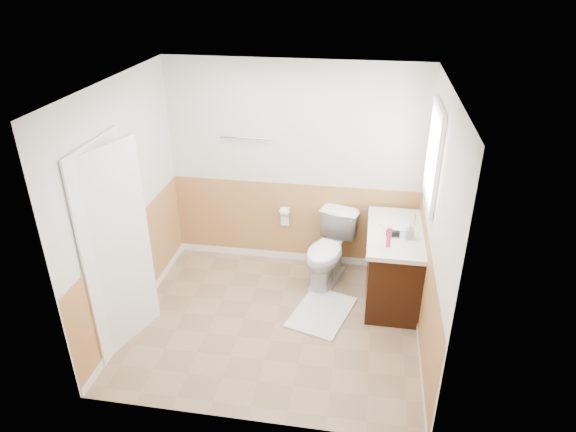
% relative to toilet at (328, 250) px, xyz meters
% --- Properties ---
extents(floor, '(3.00, 3.00, 0.00)m').
position_rel_toilet_xyz_m(floor, '(-0.47, -0.89, -0.41)').
color(floor, '#8C7051').
rests_on(floor, ground).
extents(ceiling, '(3.00, 3.00, 0.00)m').
position_rel_toilet_xyz_m(ceiling, '(-0.47, -0.89, 2.09)').
color(ceiling, white).
rests_on(ceiling, floor).
extents(wall_back, '(3.00, 0.00, 3.00)m').
position_rel_toilet_xyz_m(wall_back, '(-0.47, 0.41, 0.84)').
color(wall_back, silver).
rests_on(wall_back, floor).
extents(wall_front, '(3.00, 0.00, 3.00)m').
position_rel_toilet_xyz_m(wall_front, '(-0.47, -2.19, 0.84)').
color(wall_front, silver).
rests_on(wall_front, floor).
extents(wall_left, '(0.00, 3.00, 3.00)m').
position_rel_toilet_xyz_m(wall_left, '(-1.97, -0.89, 0.84)').
color(wall_left, silver).
rests_on(wall_left, floor).
extents(wall_right, '(0.00, 3.00, 3.00)m').
position_rel_toilet_xyz_m(wall_right, '(1.03, -0.89, 0.84)').
color(wall_right, silver).
rests_on(wall_right, floor).
extents(wainscot_back, '(3.00, 0.00, 3.00)m').
position_rel_toilet_xyz_m(wainscot_back, '(-0.47, 0.40, 0.09)').
color(wainscot_back, '#C0844C').
rests_on(wainscot_back, floor).
extents(wainscot_front, '(3.00, 0.00, 3.00)m').
position_rel_toilet_xyz_m(wainscot_front, '(-0.47, -2.17, 0.09)').
color(wainscot_front, '#C0844C').
rests_on(wainscot_front, floor).
extents(wainscot_left, '(0.00, 2.60, 2.60)m').
position_rel_toilet_xyz_m(wainscot_left, '(-1.96, -0.89, 0.09)').
color(wainscot_left, '#C0844C').
rests_on(wainscot_left, floor).
extents(wainscot_right, '(0.00, 2.60, 2.60)m').
position_rel_toilet_xyz_m(wainscot_right, '(1.01, -0.89, 0.09)').
color(wainscot_right, '#C0844C').
rests_on(wainscot_right, floor).
extents(toilet, '(0.67, 0.90, 0.82)m').
position_rel_toilet_xyz_m(toilet, '(0.00, 0.00, 0.00)').
color(toilet, white).
rests_on(toilet, floor).
extents(bath_mat, '(0.75, 0.92, 0.02)m').
position_rel_toilet_xyz_m(bath_mat, '(-0.00, -0.65, -0.40)').
color(bath_mat, silver).
rests_on(bath_mat, floor).
extents(vanity_cabinet, '(0.55, 1.10, 0.80)m').
position_rel_toilet_xyz_m(vanity_cabinet, '(0.74, -0.22, -0.01)').
color(vanity_cabinet, black).
rests_on(vanity_cabinet, floor).
extents(vanity_knob_left, '(0.03, 0.03, 0.03)m').
position_rel_toilet_xyz_m(vanity_knob_left, '(0.44, -0.32, 0.14)').
color(vanity_knob_left, silver).
rests_on(vanity_knob_left, vanity_cabinet).
extents(vanity_knob_right, '(0.03, 0.03, 0.03)m').
position_rel_toilet_xyz_m(vanity_knob_right, '(0.44, -0.12, 0.14)').
color(vanity_knob_right, silver).
rests_on(vanity_knob_right, vanity_cabinet).
extents(countertop, '(0.60, 1.15, 0.05)m').
position_rel_toilet_xyz_m(countertop, '(0.73, -0.22, 0.42)').
color(countertop, white).
rests_on(countertop, vanity_cabinet).
extents(sink_basin, '(0.36, 0.36, 0.02)m').
position_rel_toilet_xyz_m(sink_basin, '(0.74, -0.07, 0.45)').
color(sink_basin, white).
rests_on(sink_basin, countertop).
extents(faucet, '(0.02, 0.02, 0.14)m').
position_rel_toilet_xyz_m(faucet, '(0.92, -0.07, 0.51)').
color(faucet, silver).
rests_on(faucet, countertop).
extents(lotion_bottle, '(0.05, 0.05, 0.22)m').
position_rel_toilet_xyz_m(lotion_bottle, '(0.64, -0.56, 0.55)').
color(lotion_bottle, '#D1365B').
rests_on(lotion_bottle, countertop).
extents(soap_dispenser, '(0.09, 0.09, 0.17)m').
position_rel_toilet_xyz_m(soap_dispenser, '(0.86, -0.36, 0.53)').
color(soap_dispenser, gray).
rests_on(soap_dispenser, countertop).
extents(hair_dryer_body, '(0.14, 0.07, 0.07)m').
position_rel_toilet_xyz_m(hair_dryer_body, '(0.69, -0.34, 0.48)').
color(hair_dryer_body, black).
rests_on(hair_dryer_body, countertop).
extents(hair_dryer_handle, '(0.03, 0.03, 0.07)m').
position_rel_toilet_xyz_m(hair_dryer_handle, '(0.66, -0.31, 0.45)').
color(hair_dryer_handle, black).
rests_on(hair_dryer_handle, countertop).
extents(mirror_panel, '(0.02, 0.35, 0.90)m').
position_rel_toilet_xyz_m(mirror_panel, '(1.00, 0.21, 1.14)').
color(mirror_panel, silver).
rests_on(mirror_panel, wall_right).
extents(window_frame, '(0.04, 0.80, 1.00)m').
position_rel_toilet_xyz_m(window_frame, '(1.00, -0.30, 1.34)').
color(window_frame, white).
rests_on(window_frame, wall_right).
extents(window_glass, '(0.01, 0.70, 0.90)m').
position_rel_toilet_xyz_m(window_glass, '(1.01, -0.30, 1.34)').
color(window_glass, white).
rests_on(window_glass, wall_right).
extents(door, '(0.29, 0.78, 2.04)m').
position_rel_toilet_xyz_m(door, '(-1.87, -1.34, 0.61)').
color(door, white).
rests_on(door, wall_left).
extents(door_frame, '(0.02, 0.92, 2.10)m').
position_rel_toilet_xyz_m(door_frame, '(-1.95, -1.34, 0.62)').
color(door_frame, white).
rests_on(door_frame, wall_left).
extents(door_knob, '(0.06, 0.06, 0.06)m').
position_rel_toilet_xyz_m(door_knob, '(-1.81, -1.01, 0.54)').
color(door_knob, silver).
rests_on(door_knob, door).
extents(towel_bar, '(0.62, 0.02, 0.02)m').
position_rel_toilet_xyz_m(towel_bar, '(-1.02, 0.36, 1.19)').
color(towel_bar, silver).
rests_on(towel_bar, wall_back).
extents(tp_holder_bar, '(0.14, 0.02, 0.02)m').
position_rel_toilet_xyz_m(tp_holder_bar, '(-0.57, 0.34, 0.29)').
color(tp_holder_bar, silver).
rests_on(tp_holder_bar, wall_back).
extents(tp_roll, '(0.10, 0.11, 0.11)m').
position_rel_toilet_xyz_m(tp_roll, '(-0.57, 0.34, 0.29)').
color(tp_roll, white).
rests_on(tp_roll, tp_holder_bar).
extents(tp_sheet, '(0.10, 0.01, 0.16)m').
position_rel_toilet_xyz_m(tp_sheet, '(-0.57, 0.34, 0.18)').
color(tp_sheet, white).
rests_on(tp_sheet, tp_roll).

